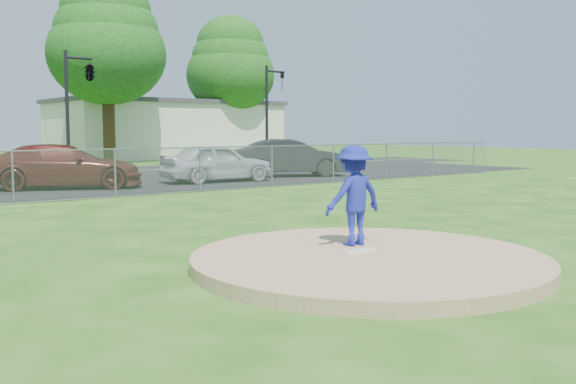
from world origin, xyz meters
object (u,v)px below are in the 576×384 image
tree_right (107,40)px  traffic_signal_right (270,107)px  pitcher (354,195)px  tree_far_right (231,64)px  parked_car_pearl (217,162)px  parked_car_charcoal (290,158)px  traffic_signal_center (87,74)px  parked_car_darkred (64,166)px  commercial_building (166,129)px

tree_right → traffic_signal_right: 12.08m
traffic_signal_right → pitcher: 25.50m
tree_far_right → traffic_signal_right: size_ratio=1.92×
parked_car_pearl → parked_car_charcoal: (4.19, 0.61, 0.06)m
traffic_signal_center → parked_car_charcoal: traffic_signal_center is taller
tree_right → parked_car_darkred: 19.23m
commercial_building → parked_car_charcoal: (-5.16, -22.14, -1.32)m
parked_car_pearl → parked_car_charcoal: 4.23m
commercial_building → parked_car_darkred: 26.77m
tree_far_right → parked_car_darkred: (-19.22, -18.97, -6.26)m
commercial_building → parked_car_charcoal: bearing=-103.1°
pitcher → parked_car_darkred: (0.41, 15.30, -0.22)m
pitcher → tree_far_right: bearing=-115.5°
parked_car_pearl → parked_car_charcoal: size_ratio=0.90×
traffic_signal_right → parked_car_charcoal: (-3.40, -6.14, -2.52)m
tree_far_right → traffic_signal_right: 14.69m
tree_right → parked_car_pearl: bearing=-98.0°
commercial_building → tree_right: (-7.00, -6.00, 5.49)m
tree_right → traffic_signal_right: bearing=-62.4°
pitcher → parked_car_pearl: (6.28, 14.52, -0.24)m
commercial_building → traffic_signal_right: (-1.76, -16.00, 1.20)m
commercial_building → tree_far_right: size_ratio=1.53×
traffic_signal_right → parked_car_darkred: 14.95m
tree_right → parked_car_charcoal: (1.84, -16.14, -6.81)m
traffic_signal_right → traffic_signal_center: bearing=-180.0°
traffic_signal_center → traffic_signal_right: size_ratio=1.00×
parked_car_charcoal → tree_right: bearing=30.9°
commercial_building → traffic_signal_center: size_ratio=2.93×
traffic_signal_center → parked_car_charcoal: bearing=-41.8°
tree_right → tree_far_right: 11.42m
traffic_signal_right → parked_car_pearl: size_ratio=1.24×
traffic_signal_right → tree_far_right: bearing=66.1°
commercial_building → traffic_signal_right: size_ratio=2.93×
traffic_signal_center → parked_car_charcoal: size_ratio=1.11×
commercial_building → parked_car_pearl: 24.63m
tree_far_right → traffic_signal_center: bearing=-141.0°
traffic_signal_center → pitcher: size_ratio=3.42×
commercial_building → parked_car_pearl: commercial_building is taller
parked_car_darkred → parked_car_charcoal: parked_car_charcoal is taller
tree_far_right → traffic_signal_right: (-5.76, -13.00, -3.70)m
traffic_signal_right → parked_car_pearl: (-7.59, -6.75, -2.58)m
traffic_signal_center → parked_car_charcoal: (6.87, -6.14, -3.77)m
tree_far_right → traffic_signal_center: size_ratio=1.92×
pitcher → parked_car_pearl: 15.83m
parked_car_darkred → commercial_building: bearing=-10.9°
traffic_signal_center → tree_right: bearing=63.3°
commercial_building → tree_right: bearing=-139.4°
tree_right → parked_car_darkred: bearing=-117.2°
traffic_signal_right → parked_car_darkred: size_ratio=1.03×
tree_far_right → traffic_signal_right: tree_far_right is taller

